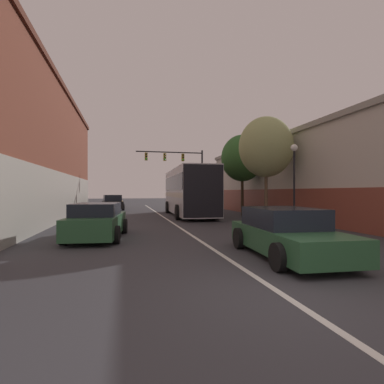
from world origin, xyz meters
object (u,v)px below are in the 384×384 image
at_px(parked_car_left_near, 97,221).
at_px(street_tree_far, 242,158).
at_px(street_tree_near, 266,147).
at_px(bus, 189,190).
at_px(traffic_signal_gantry, 181,165).
at_px(hatchback_foreground, 286,233).
at_px(street_lamp, 294,173).
at_px(parked_car_left_far, 112,203).
at_px(parked_car_left_mid, 113,202).

relative_size(parked_car_left_near, street_tree_far, 0.71).
bearing_deg(street_tree_far, street_tree_near, -96.46).
height_order(bus, traffic_signal_gantry, traffic_signal_gantry).
xyz_separation_m(bus, parked_car_left_near, (-5.78, -10.09, -1.30)).
height_order(hatchback_foreground, street_lamp, street_lamp).
relative_size(hatchback_foreground, parked_car_left_far, 1.07).
height_order(bus, parked_car_left_mid, bus).
height_order(hatchback_foreground, street_tree_far, street_tree_far).
relative_size(parked_car_left_far, traffic_signal_gantry, 0.61).
distance_m(hatchback_foreground, street_tree_near, 10.60).
xyz_separation_m(bus, street_tree_far, (4.21, -0.34, 2.47)).
bearing_deg(parked_car_left_mid, bus, -152.80).
bearing_deg(street_lamp, hatchback_foreground, -123.08).
bearing_deg(street_tree_far, bus, 175.36).
xyz_separation_m(parked_car_left_near, street_tree_near, (9.40, 4.53, 3.86)).
relative_size(hatchback_foreground, street_tree_near, 0.73).
bearing_deg(parked_car_left_mid, hatchback_foreground, -164.73).
height_order(street_lamp, street_tree_near, street_tree_near).
xyz_separation_m(hatchback_foreground, parked_car_left_mid, (-5.80, 28.75, -0.02)).
relative_size(parked_car_left_mid, street_tree_far, 0.72).
bearing_deg(parked_car_left_mid, street_tree_near, -149.87).
height_order(parked_car_left_near, parked_car_left_mid, parked_car_left_near).
distance_m(hatchback_foreground, street_lamp, 8.27).
height_order(parked_car_left_mid, street_tree_far, street_tree_far).
bearing_deg(street_tree_far, traffic_signal_gantry, 108.39).
height_order(parked_car_left_mid, parked_car_left_far, parked_car_left_far).
bearing_deg(street_tree_near, parked_car_left_far, 123.52).
bearing_deg(parked_car_left_near, traffic_signal_gantry, -13.93).
distance_m(parked_car_left_near, parked_car_left_far, 19.03).
xyz_separation_m(parked_car_left_mid, street_tree_far, (10.31, -14.48, 3.81)).
height_order(parked_car_left_far, traffic_signal_gantry, traffic_signal_gantry).
bearing_deg(parked_car_left_far, street_tree_near, -153.72).
relative_size(bus, hatchback_foreground, 2.26).
xyz_separation_m(street_lamp, street_tree_far, (0.16, 7.59, 1.59)).
height_order(bus, street_tree_far, street_tree_far).
height_order(parked_car_left_far, street_tree_far, street_tree_far).
height_order(hatchback_foreground, parked_car_left_far, parked_car_left_far).
distance_m(bus, hatchback_foreground, 14.68).
bearing_deg(street_tree_far, hatchback_foreground, -107.52).
xyz_separation_m(traffic_signal_gantry, street_lamp, (2.98, -17.03, -1.83)).
height_order(traffic_signal_gantry, street_lamp, traffic_signal_gantry).
bearing_deg(bus, street_tree_near, -144.76).
xyz_separation_m(traffic_signal_gantry, street_tree_near, (2.55, -14.66, -0.15)).
bearing_deg(bus, parked_car_left_mid, 25.50).
xyz_separation_m(bus, street_tree_near, (3.62, -5.56, 2.56)).
bearing_deg(traffic_signal_gantry, hatchback_foreground, -93.30).
xyz_separation_m(parked_car_left_near, parked_car_left_far, (-0.20, 19.02, 0.05)).
bearing_deg(hatchback_foreground, bus, 1.94).
xyz_separation_m(bus, parked_car_left_mid, (-6.10, 14.13, -1.34)).
distance_m(street_lamp, street_tree_far, 7.76).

